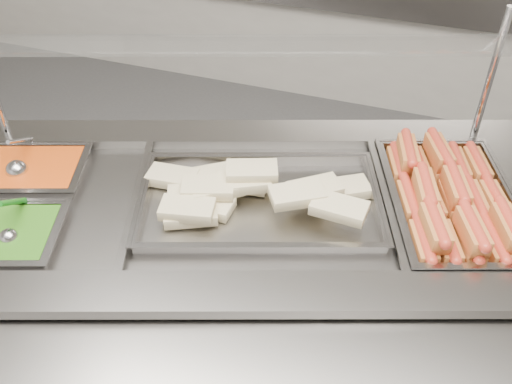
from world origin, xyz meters
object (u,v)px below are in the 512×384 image
(pan_wraps, at_px, (259,205))
(serving_spoon, at_px, (10,231))
(pan_hotdogs, at_px, (450,208))
(sneeze_guard, at_px, (238,48))
(ladle, at_px, (17,169))
(steam_counter, at_px, (241,298))

(pan_wraps, xyz_separation_m, serving_spoon, (-0.56, -0.35, 0.03))
(serving_spoon, bearing_deg, pan_hotdogs, 26.16)
(sneeze_guard, height_order, pan_hotdogs, sneeze_guard)
(pan_hotdogs, height_order, ladle, ladle)
(steam_counter, bearing_deg, ladle, -171.53)
(pan_hotdogs, relative_size, ladle, 3.35)
(pan_hotdogs, xyz_separation_m, serving_spoon, (-1.06, -0.52, 0.05))
(steam_counter, relative_size, ladle, 10.87)
(serving_spoon, bearing_deg, sneeze_guard, 50.20)
(steam_counter, distance_m, pan_wraps, 0.41)
(steam_counter, height_order, sneeze_guard, sneeze_guard)
(pan_hotdogs, distance_m, serving_spoon, 1.19)
(pan_hotdogs, bearing_deg, steam_counter, -160.73)
(steam_counter, bearing_deg, serving_spoon, -147.04)
(sneeze_guard, bearing_deg, serving_spoon, -129.80)
(steam_counter, distance_m, pan_hotdogs, 0.71)
(sneeze_guard, relative_size, pan_wraps, 2.14)
(pan_hotdogs, bearing_deg, ladle, -166.43)
(sneeze_guard, height_order, ladle, sneeze_guard)
(sneeze_guard, distance_m, ladle, 0.74)
(sneeze_guard, bearing_deg, pan_wraps, -55.38)
(serving_spoon, bearing_deg, ladle, 123.28)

